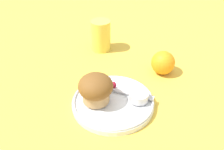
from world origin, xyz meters
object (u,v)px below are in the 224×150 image
muffin (96,88)px  juice_glass (101,35)px  orange_fruit (163,63)px  butter_knife (121,91)px

muffin → juice_glass: juice_glass is taller
muffin → orange_fruit: 0.24m
butter_knife → juice_glass: 0.26m
muffin → orange_fruit: (0.09, 0.22, -0.02)m
muffin → juice_glass: bearing=118.8°
juice_glass → orange_fruit: bearing=-8.0°
muffin → butter_knife: (0.04, 0.06, -0.04)m
butter_knife → juice_glass: bearing=124.6°
orange_fruit → muffin: bearing=-113.0°
orange_fruit → juice_glass: bearing=172.0°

